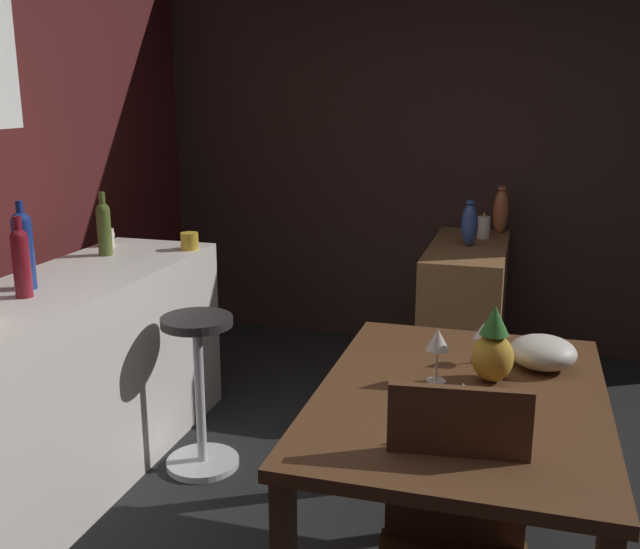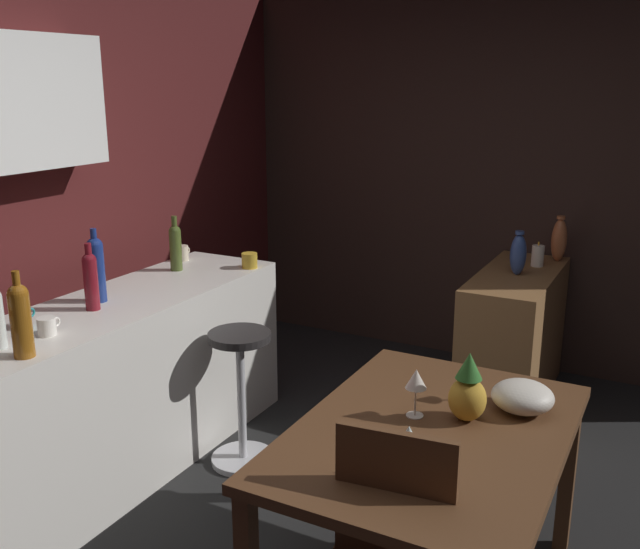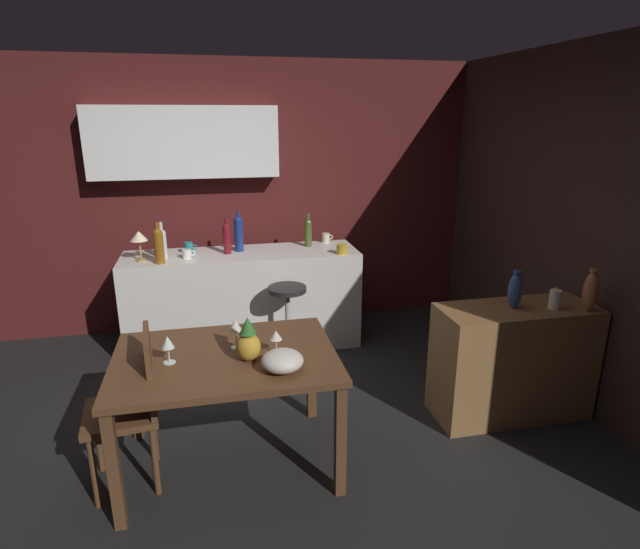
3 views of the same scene
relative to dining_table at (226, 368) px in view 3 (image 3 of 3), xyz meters
The scene contains 26 objects.
ground_plane 0.70m from the dining_table, 72.61° to the left, with size 9.00×9.00×0.00m, color black.
wall_kitchen_back 2.44m from the dining_table, 89.62° to the left, with size 5.20×0.33×2.60m.
wall_side_right 2.76m from the dining_table, 11.72° to the left, with size 0.10×4.40×2.60m, color #33231E.
dining_table is the anchor object (origin of this frame).
kitchen_counter 1.75m from the dining_table, 82.72° to the left, with size 2.10×0.60×0.90m, color silver.
sideboard_cabinet 2.02m from the dining_table, ahead, with size 1.10×0.44×0.82m, color olive.
chair_near_window 0.55m from the dining_table, behind, with size 0.44×0.44×0.94m.
bar_stool 1.35m from the dining_table, 65.36° to the left, with size 0.34×0.34×0.72m.
wine_glass_left 0.38m from the dining_table, behind, with size 0.07×0.07×0.16m.
wine_glass_right 0.26m from the dining_table, 51.81° to the left, with size 0.08×0.08×0.19m.
wine_glass_center 0.36m from the dining_table, ahead, with size 0.07×0.07×0.15m.
pineapple_centerpiece 0.25m from the dining_table, 33.58° to the right, with size 0.14×0.14×0.26m.
fruit_bowl 0.42m from the dining_table, 39.83° to the right, with size 0.23×0.23×0.11m, color beige.
wine_bottle_cobalt 1.85m from the dining_table, 83.39° to the left, with size 0.08×0.08×0.37m.
wine_bottle_amber 1.64m from the dining_table, 107.02° to the left, with size 0.08×0.08×0.35m.
wine_bottle_ruby 1.77m from the dining_table, 86.72° to the left, with size 0.07×0.07×0.32m.
wine_bottle_clear 1.80m from the dining_table, 104.94° to the left, with size 0.08×0.08×0.32m.
wine_bottle_olive 2.06m from the dining_table, 64.99° to the left, with size 0.07×0.07×0.31m.
cup_teal 1.84m from the dining_table, 97.51° to the left, with size 0.11×0.08×0.10m.
cup_white 1.68m from the dining_table, 98.70° to the left, with size 0.11×0.08×0.08m.
cup_mustard 1.87m from the dining_table, 53.74° to the left, with size 0.13×0.09×0.09m.
cup_cream 2.23m from the dining_table, 61.60° to the left, with size 0.11×0.07×0.09m.
counter_lamp 1.80m from the dining_table, 111.10° to the left, with size 0.15×0.15×0.26m.
pillar_candle_tall 2.24m from the dining_table, ahead, with size 0.08×0.08×0.16m.
vase_ceramic_blue 1.99m from the dining_table, ahead, with size 0.10×0.10×0.27m.
vase_copper 2.44m from the dining_table, ahead, with size 0.10×0.10×0.30m.
Camera 3 is at (-0.11, -3.01, 2.08)m, focal length 28.67 mm.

